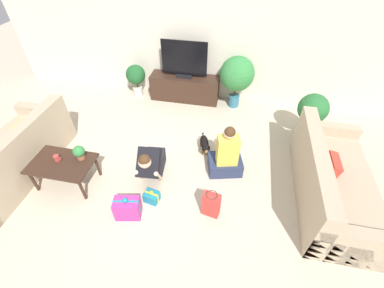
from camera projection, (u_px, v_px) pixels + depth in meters
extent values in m
plane|color=beige|center=(167.00, 180.00, 4.05)|extent=(16.00, 16.00, 0.00)
cube|color=beige|center=(198.00, 36.00, 5.07)|extent=(8.40, 0.06, 2.60)
cube|color=tan|center=(12.00, 161.00, 4.05)|extent=(0.94, 2.06, 0.45)
cube|color=tan|center=(20.00, 144.00, 3.70)|extent=(0.20, 2.06, 0.42)
cube|color=tan|center=(46.00, 121.00, 4.67)|extent=(0.94, 0.16, 0.63)
cube|color=#EACC4C|center=(26.00, 130.00, 4.02)|extent=(0.18, 0.34, 0.32)
cube|color=tan|center=(333.00, 187.00, 3.67)|extent=(0.94, 2.06, 0.45)
cube|color=tan|center=(316.00, 162.00, 3.43)|extent=(0.20, 2.06, 0.42)
cube|color=tan|center=(352.00, 247.00, 2.92)|extent=(0.94, 0.16, 0.63)
cube|color=tan|center=(324.00, 139.00, 4.29)|extent=(0.94, 0.16, 0.63)
cube|color=red|center=(330.00, 167.00, 3.44)|extent=(0.18, 0.34, 0.32)
cube|color=#382319|center=(61.00, 163.00, 3.74)|extent=(0.91, 0.59, 0.03)
cylinder|color=#382319|center=(33.00, 181.00, 3.77)|extent=(0.04, 0.04, 0.41)
cylinder|color=#382319|center=(82.00, 190.00, 3.66)|extent=(0.04, 0.04, 0.41)
cylinder|color=#382319|center=(52.00, 159.00, 4.11)|extent=(0.04, 0.04, 0.41)
cylinder|color=#382319|center=(98.00, 166.00, 3.99)|extent=(0.04, 0.04, 0.41)
cube|color=#382319|center=(185.00, 88.00, 5.60)|extent=(1.47, 0.41, 0.55)
cube|color=black|center=(185.00, 75.00, 5.40)|extent=(0.33, 0.20, 0.05)
cube|color=black|center=(184.00, 58.00, 5.14)|extent=(0.94, 0.03, 0.71)
cylinder|color=#4C4C51|center=(305.00, 131.00, 4.76)|extent=(0.24, 0.24, 0.24)
cylinder|color=brown|center=(308.00, 122.00, 4.63)|extent=(0.04, 0.04, 0.16)
sphere|color=#286B33|center=(313.00, 109.00, 4.43)|extent=(0.52, 0.52, 0.52)
cylinder|color=beige|center=(138.00, 91.00, 5.84)|extent=(0.22, 0.22, 0.20)
cylinder|color=brown|center=(137.00, 85.00, 5.73)|extent=(0.04, 0.04, 0.13)
sphere|color=#1E5628|center=(136.00, 75.00, 5.57)|extent=(0.42, 0.42, 0.42)
cylinder|color=#336B84|center=(234.00, 100.00, 5.50)|extent=(0.22, 0.22, 0.25)
cylinder|color=brown|center=(235.00, 91.00, 5.35)|extent=(0.04, 0.04, 0.21)
sphere|color=#337F3D|center=(237.00, 74.00, 5.08)|extent=(0.69, 0.69, 0.69)
cube|color=#23232D|center=(155.00, 163.00, 4.13)|extent=(0.33, 0.47, 0.28)
cube|color=black|center=(149.00, 163.00, 3.75)|extent=(0.37, 0.50, 0.44)
sphere|color=beige|center=(145.00, 162.00, 3.49)|extent=(0.18, 0.18, 0.18)
sphere|color=#472D19|center=(144.00, 160.00, 3.47)|extent=(0.17, 0.17, 0.17)
cylinder|color=beige|center=(139.00, 175.00, 3.80)|extent=(0.09, 0.26, 0.38)
cylinder|color=beige|center=(158.00, 176.00, 3.78)|extent=(0.09, 0.26, 0.38)
cube|color=#283351|center=(225.00, 164.00, 4.13)|extent=(0.60, 0.52, 0.24)
cube|color=gold|center=(228.00, 150.00, 3.84)|extent=(0.36, 0.27, 0.50)
sphere|color=beige|center=(230.00, 133.00, 3.63)|extent=(0.18, 0.18, 0.18)
sphere|color=#472D19|center=(230.00, 132.00, 3.60)|extent=(0.16, 0.16, 0.16)
cylinder|color=beige|center=(233.00, 145.00, 4.05)|extent=(0.12, 0.27, 0.06)
cylinder|color=beige|center=(217.00, 145.00, 4.04)|extent=(0.12, 0.27, 0.06)
ellipsoid|color=black|center=(204.00, 142.00, 4.42)|extent=(0.24, 0.36, 0.16)
sphere|color=black|center=(206.00, 148.00, 4.25)|extent=(0.14, 0.14, 0.14)
sphere|color=olive|center=(206.00, 151.00, 4.22)|extent=(0.06, 0.06, 0.06)
cylinder|color=black|center=(203.00, 134.00, 4.54)|extent=(0.05, 0.09, 0.10)
cylinder|color=olive|center=(202.00, 152.00, 4.43)|extent=(0.04, 0.04, 0.11)
cylinder|color=olive|center=(207.00, 152.00, 4.44)|extent=(0.04, 0.04, 0.11)
cylinder|color=olive|center=(201.00, 144.00, 4.59)|extent=(0.04, 0.04, 0.11)
cylinder|color=olive|center=(206.00, 144.00, 4.59)|extent=(0.04, 0.04, 0.11)
cube|color=teal|center=(152.00, 197.00, 3.71)|extent=(0.23, 0.20, 0.16)
cube|color=yellow|center=(152.00, 197.00, 3.71)|extent=(0.21, 0.07, 0.16)
sphere|color=yellow|center=(151.00, 193.00, 3.64)|extent=(0.06, 0.06, 0.06)
cube|color=#CC3389|center=(128.00, 208.00, 3.49)|extent=(0.38, 0.27, 0.31)
cube|color=teal|center=(128.00, 208.00, 3.49)|extent=(0.35, 0.10, 0.32)
sphere|color=teal|center=(125.00, 200.00, 3.36)|extent=(0.07, 0.07, 0.07)
cube|color=red|center=(211.00, 205.00, 3.48)|extent=(0.26, 0.17, 0.40)
torus|color=#4C3823|center=(212.00, 195.00, 3.33)|extent=(0.18, 0.18, 0.01)
cylinder|color=#B23D38|center=(57.00, 158.00, 3.73)|extent=(0.08, 0.08, 0.09)
torus|color=#B23D38|center=(60.00, 158.00, 3.72)|extent=(0.06, 0.01, 0.06)
cylinder|color=#A36042|center=(81.00, 156.00, 3.77)|extent=(0.11, 0.11, 0.07)
sphere|color=#337F3D|center=(79.00, 151.00, 3.70)|extent=(0.17, 0.17, 0.17)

